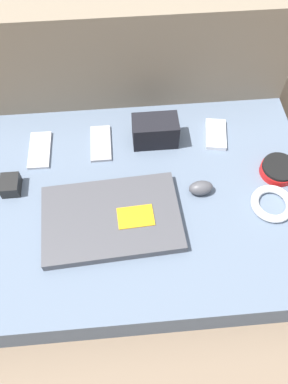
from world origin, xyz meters
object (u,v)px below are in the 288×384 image
object	(u,v)px
phone_black	(101,143)
charger_brick	(11,185)
phone_silver	(40,150)
camera_pouch	(155,131)
phone_small	(216,134)
speaker_puck	(278,169)
laptop	(112,219)
computer_mouse	(201,189)

from	to	relation	value
phone_black	charger_brick	bearing A→B (deg)	-150.97
phone_silver	camera_pouch	distance (m)	0.34
phone_small	charger_brick	size ratio (longest dim) A/B	1.96
camera_pouch	phone_silver	bearing A→B (deg)	-178.21
speaker_puck	phone_small	bearing A→B (deg)	134.90
laptop	phone_black	bearing A→B (deg)	91.85
laptop	phone_small	world-z (taller)	laptop
laptop	charger_brick	world-z (taller)	charger_brick
laptop	computer_mouse	bearing A→B (deg)	12.17
speaker_puck	phone_silver	world-z (taller)	speaker_puck
laptop	camera_pouch	distance (m)	0.29
camera_pouch	charger_brick	size ratio (longest dim) A/B	2.15
speaker_puck	camera_pouch	distance (m)	0.36
speaker_puck	charger_brick	xyz separation A→B (m)	(-0.72, 0.01, 0.00)
laptop	camera_pouch	xyz separation A→B (m)	(0.14, 0.25, 0.03)
laptop	charger_brick	size ratio (longest dim) A/B	5.96
laptop	charger_brick	distance (m)	0.29
phone_silver	phone_black	distance (m)	0.18
laptop	camera_pouch	size ratio (longest dim) A/B	2.78
speaker_puck	charger_brick	size ratio (longest dim) A/B	1.63
phone_black	speaker_puck	bearing A→B (deg)	-16.44
phone_black	phone_small	xyz separation A→B (m)	(0.34, 0.00, 0.00)
computer_mouse	charger_brick	bearing A→B (deg)	170.60
speaker_puck	camera_pouch	world-z (taller)	camera_pouch
speaker_puck	charger_brick	bearing A→B (deg)	179.32
phone_small	camera_pouch	size ratio (longest dim) A/B	0.91
phone_silver	phone_small	distance (m)	0.51
computer_mouse	speaker_puck	bearing A→B (deg)	8.59
computer_mouse	camera_pouch	distance (m)	0.22
computer_mouse	camera_pouch	world-z (taller)	camera_pouch
charger_brick	speaker_puck	bearing A→B (deg)	-0.68
laptop	phone_silver	world-z (taller)	laptop
laptop	phone_black	xyz separation A→B (m)	(-0.02, 0.25, -0.01)
phone_small	charger_brick	distance (m)	0.60
laptop	phone_small	size ratio (longest dim) A/B	3.05
camera_pouch	charger_brick	xyz separation A→B (m)	(-0.40, -0.13, -0.02)
computer_mouse	phone_black	bearing A→B (deg)	140.96
phone_black	camera_pouch	size ratio (longest dim) A/B	1.00
speaker_puck	phone_black	distance (m)	0.50
speaker_puck	laptop	bearing A→B (deg)	-166.39
speaker_puck	phone_black	size ratio (longest dim) A/B	0.76
laptop	phone_silver	size ratio (longest dim) A/B	2.74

